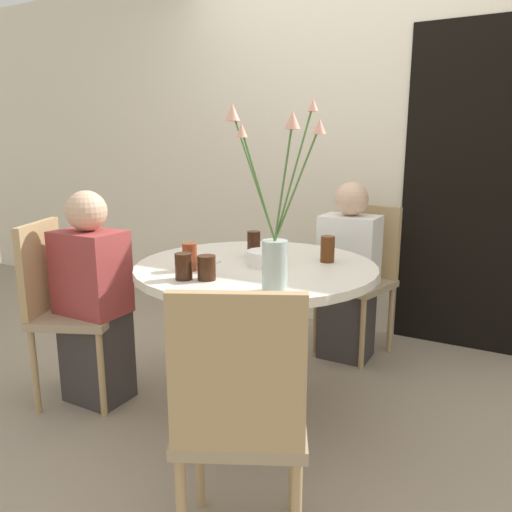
{
  "coord_description": "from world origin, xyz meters",
  "views": [
    {
      "loc": [
        1.13,
        -2.06,
        1.32
      ],
      "look_at": [
        0.0,
        0.0,
        0.79
      ],
      "focal_mm": 35.0,
      "sensor_mm": 36.0,
      "label": 1
    }
  ],
  "objects_px": {
    "chair_near_front": "(63,300)",
    "drink_glass_1": "(184,266)",
    "drink_glass_2": "(254,244)",
    "chair_left_flank": "(240,410)",
    "drink_glass_0": "(190,257)",
    "drink_glass_3": "(207,268)",
    "drink_glass_4": "(327,249)",
    "person_woman": "(93,305)",
    "flower_vase": "(275,225)",
    "person_guest": "(348,277)",
    "chair_right_flank": "(362,269)",
    "birthday_cake": "(266,258)",
    "side_plate": "(200,261)"
  },
  "relations": [
    {
      "from": "flower_vase",
      "to": "drink_glass_0",
      "type": "relative_size",
      "value": 5.81
    },
    {
      "from": "drink_glass_0",
      "to": "drink_glass_2",
      "type": "height_order",
      "value": "drink_glass_2"
    },
    {
      "from": "flower_vase",
      "to": "drink_glass_1",
      "type": "xyz_separation_m",
      "value": [
        -0.42,
        -0.03,
        -0.21
      ]
    },
    {
      "from": "chair_left_flank",
      "to": "chair_right_flank",
      "type": "bearing_deg",
      "value": -110.11
    },
    {
      "from": "flower_vase",
      "to": "drink_glass_2",
      "type": "distance_m",
      "value": 0.64
    },
    {
      "from": "drink_glass_0",
      "to": "person_guest",
      "type": "bearing_deg",
      "value": 68.71
    },
    {
      "from": "flower_vase",
      "to": "drink_glass_2",
      "type": "relative_size",
      "value": 5.48
    },
    {
      "from": "person_woman",
      "to": "person_guest",
      "type": "bearing_deg",
      "value": 49.81
    },
    {
      "from": "drink_glass_0",
      "to": "person_guest",
      "type": "xyz_separation_m",
      "value": [
        0.41,
        1.06,
        -0.3
      ]
    },
    {
      "from": "chair_near_front",
      "to": "flower_vase",
      "type": "xyz_separation_m",
      "value": [
        1.19,
        0.04,
        0.48
      ]
    },
    {
      "from": "flower_vase",
      "to": "drink_glass_3",
      "type": "bearing_deg",
      "value": 178.03
    },
    {
      "from": "drink_glass_4",
      "to": "person_guest",
      "type": "bearing_deg",
      "value": 97.84
    },
    {
      "from": "flower_vase",
      "to": "chair_left_flank",
      "type": "bearing_deg",
      "value": -74.01
    },
    {
      "from": "chair_near_front",
      "to": "drink_glass_0",
      "type": "xyz_separation_m",
      "value": [
        0.7,
        0.15,
        0.28
      ]
    },
    {
      "from": "drink_glass_0",
      "to": "chair_near_front",
      "type": "bearing_deg",
      "value": -168.05
    },
    {
      "from": "chair_near_front",
      "to": "person_guest",
      "type": "height_order",
      "value": "person_guest"
    },
    {
      "from": "chair_left_flank",
      "to": "side_plate",
      "type": "height_order",
      "value": "chair_left_flank"
    },
    {
      "from": "chair_near_front",
      "to": "drink_glass_3",
      "type": "distance_m",
      "value": 0.9
    },
    {
      "from": "chair_near_front",
      "to": "drink_glass_2",
      "type": "bearing_deg",
      "value": -81.17
    },
    {
      "from": "drink_glass_1",
      "to": "person_woman",
      "type": "distance_m",
      "value": 0.69
    },
    {
      "from": "birthday_cake",
      "to": "person_woman",
      "type": "height_order",
      "value": "person_woman"
    },
    {
      "from": "flower_vase",
      "to": "drink_glass_1",
      "type": "distance_m",
      "value": 0.47
    },
    {
      "from": "drink_glass_0",
      "to": "drink_glass_2",
      "type": "bearing_deg",
      "value": 71.63
    },
    {
      "from": "drink_glass_0",
      "to": "person_woman",
      "type": "distance_m",
      "value": 0.63
    },
    {
      "from": "drink_glass_0",
      "to": "person_woman",
      "type": "xyz_separation_m",
      "value": [
        -0.55,
        -0.08,
        -0.3
      ]
    },
    {
      "from": "chair_near_front",
      "to": "person_guest",
      "type": "relative_size",
      "value": 0.85
    },
    {
      "from": "drink_glass_1",
      "to": "drink_glass_4",
      "type": "xyz_separation_m",
      "value": [
        0.42,
        0.6,
        0.01
      ]
    },
    {
      "from": "drink_glass_4",
      "to": "drink_glass_0",
      "type": "bearing_deg",
      "value": -137.03
    },
    {
      "from": "chair_left_flank",
      "to": "person_woman",
      "type": "bearing_deg",
      "value": -50.94
    },
    {
      "from": "chair_near_front",
      "to": "person_guest",
      "type": "xyz_separation_m",
      "value": [
        1.11,
        1.21,
        -0.02
      ]
    },
    {
      "from": "chair_left_flank",
      "to": "drink_glass_0",
      "type": "height_order",
      "value": "chair_left_flank"
    },
    {
      "from": "drink_glass_0",
      "to": "drink_glass_2",
      "type": "xyz_separation_m",
      "value": [
        0.13,
        0.38,
        0.0
      ]
    },
    {
      "from": "chair_near_front",
      "to": "person_woman",
      "type": "bearing_deg",
      "value": -90.0
    },
    {
      "from": "side_plate",
      "to": "drink_glass_1",
      "type": "bearing_deg",
      "value": -67.06
    },
    {
      "from": "drink_glass_3",
      "to": "drink_glass_0",
      "type": "bearing_deg",
      "value": 148.33
    },
    {
      "from": "person_guest",
      "to": "person_woman",
      "type": "xyz_separation_m",
      "value": [
        -0.96,
        -1.14,
        0.0
      ]
    },
    {
      "from": "chair_near_front",
      "to": "drink_glass_1",
      "type": "xyz_separation_m",
      "value": [
        0.77,
        0.01,
        0.27
      ]
    },
    {
      "from": "side_plate",
      "to": "person_guest",
      "type": "relative_size",
      "value": 0.19
    },
    {
      "from": "side_plate",
      "to": "chair_left_flank",
      "type": "bearing_deg",
      "value": -48.76
    },
    {
      "from": "birthday_cake",
      "to": "side_plate",
      "type": "bearing_deg",
      "value": -164.03
    },
    {
      "from": "drink_glass_0",
      "to": "drink_glass_4",
      "type": "relative_size",
      "value": 0.99
    },
    {
      "from": "drink_glass_1",
      "to": "drink_glass_2",
      "type": "bearing_deg",
      "value": 84.03
    },
    {
      "from": "chair_right_flank",
      "to": "flower_vase",
      "type": "height_order",
      "value": "flower_vase"
    },
    {
      "from": "drink_glass_2",
      "to": "person_guest",
      "type": "bearing_deg",
      "value": 67.13
    },
    {
      "from": "birthday_cake",
      "to": "person_woman",
      "type": "bearing_deg",
      "value": -157.55
    },
    {
      "from": "side_plate",
      "to": "drink_glass_4",
      "type": "height_order",
      "value": "drink_glass_4"
    },
    {
      "from": "birthday_cake",
      "to": "flower_vase",
      "type": "xyz_separation_m",
      "value": [
        0.23,
        -0.36,
        0.23
      ]
    },
    {
      "from": "drink_glass_1",
      "to": "drink_glass_0",
      "type": "bearing_deg",
      "value": 116.7
    },
    {
      "from": "flower_vase",
      "to": "drink_glass_4",
      "type": "xyz_separation_m",
      "value": [
        0.0,
        0.57,
        -0.2
      ]
    },
    {
      "from": "chair_left_flank",
      "to": "flower_vase",
      "type": "height_order",
      "value": "flower_vase"
    }
  ]
}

